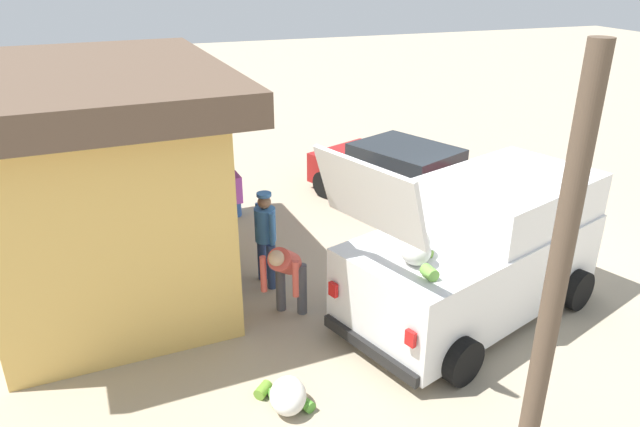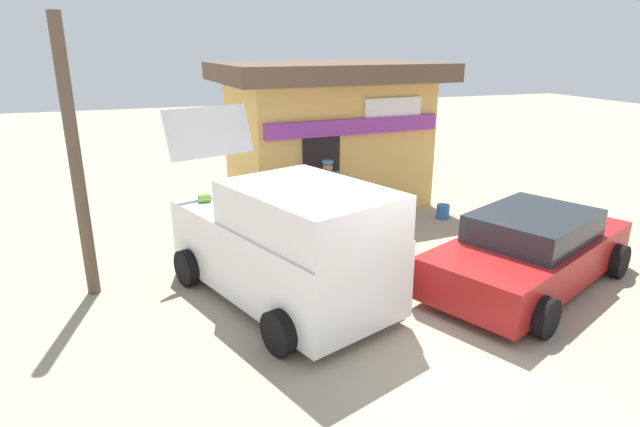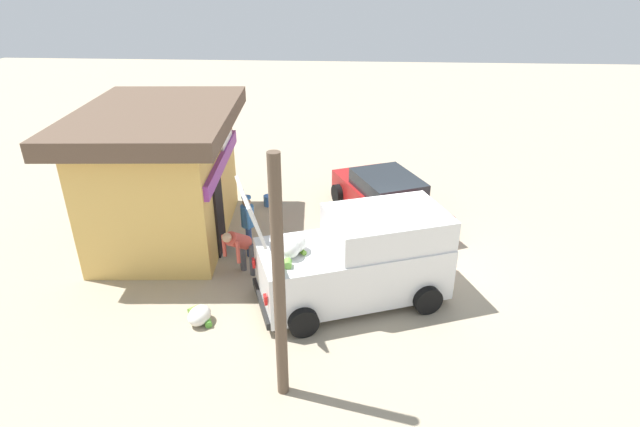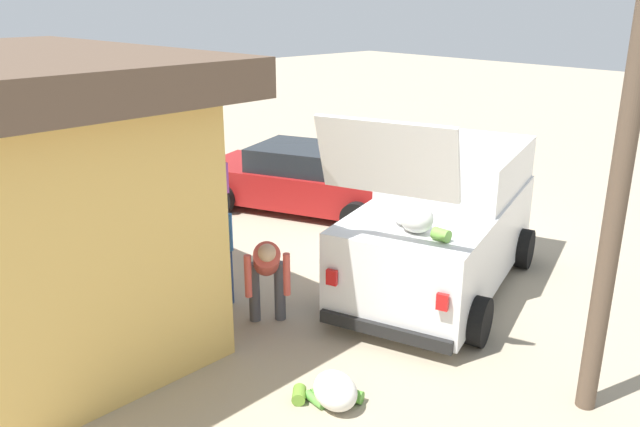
# 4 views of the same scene
# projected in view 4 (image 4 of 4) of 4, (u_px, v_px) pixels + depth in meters

# --- Properties ---
(ground_plane) EXTENTS (60.00, 60.00, 0.00)m
(ground_plane) POSITION_uv_depth(u_px,v_px,m) (414.00, 237.00, 11.62)
(ground_plane) COLOR tan
(storefront_bar) EXTENTS (5.67, 4.24, 3.55)m
(storefront_bar) POSITION_uv_depth(u_px,v_px,m) (11.00, 196.00, 7.72)
(storefront_bar) COLOR #E0B259
(storefront_bar) RESTS_ON ground_plane
(delivery_van) EXTENTS (3.21, 4.69, 2.90)m
(delivery_van) POSITION_uv_depth(u_px,v_px,m) (444.00, 221.00, 9.44)
(delivery_van) COLOR white
(delivery_van) RESTS_ON ground_plane
(parked_sedan) EXTENTS (4.67, 3.39, 1.31)m
(parked_sedan) POSITION_uv_depth(u_px,v_px,m) (307.00, 180.00, 12.98)
(parked_sedan) COLOR maroon
(parked_sedan) RESTS_ON ground_plane
(vendor_standing) EXTENTS (0.56, 0.41, 1.61)m
(vendor_standing) POSITION_uv_depth(u_px,v_px,m) (217.00, 240.00, 8.93)
(vendor_standing) COLOR navy
(vendor_standing) RESTS_ON ground_plane
(customer_bending) EXTENTS (0.76, 0.74, 1.32)m
(customer_bending) POSITION_uv_depth(u_px,v_px,m) (267.00, 270.00, 8.18)
(customer_bending) COLOR #4C4C51
(customer_bending) RESTS_ON ground_plane
(unloaded_banana_pile) EXTENTS (0.79, 0.66, 0.37)m
(unloaded_banana_pile) POSITION_uv_depth(u_px,v_px,m) (333.00, 391.00, 6.78)
(unloaded_banana_pile) COLOR silver
(unloaded_banana_pile) RESTS_ON ground_plane
(paint_bucket) EXTENTS (0.31, 0.31, 0.33)m
(paint_bucket) POSITION_uv_depth(u_px,v_px,m) (130.00, 235.00, 11.26)
(paint_bucket) COLOR blue
(paint_bucket) RESTS_ON ground_plane
(utility_pole) EXTENTS (0.20, 0.20, 4.44)m
(utility_pole) POSITION_uv_depth(u_px,v_px,m) (616.00, 208.00, 6.11)
(utility_pole) COLOR brown
(utility_pole) RESTS_ON ground_plane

